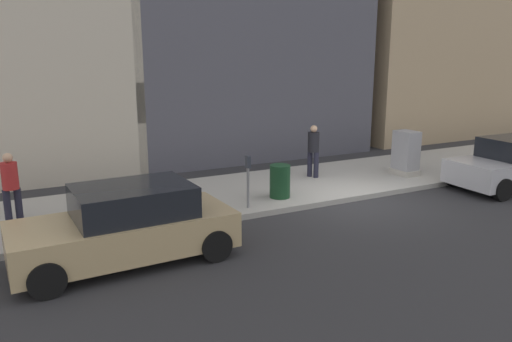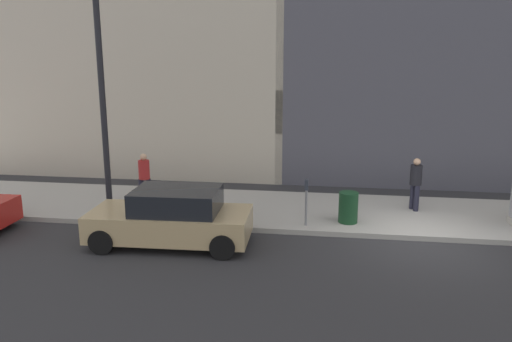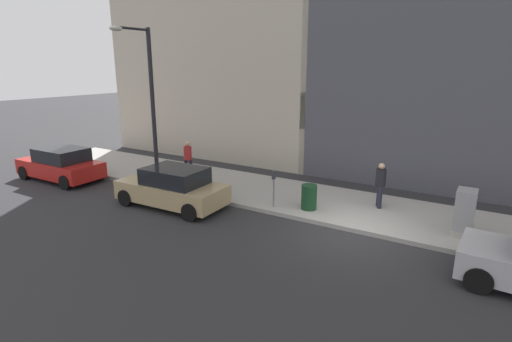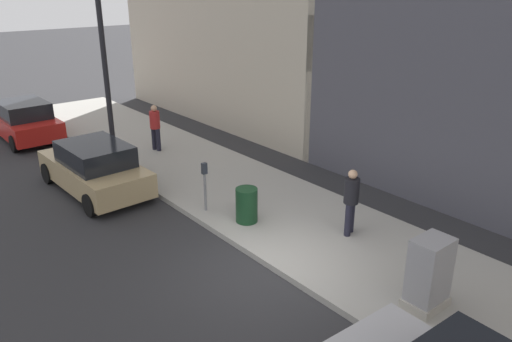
{
  "view_description": "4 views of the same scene",
  "coord_description": "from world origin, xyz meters",
  "px_view_note": "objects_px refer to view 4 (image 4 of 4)",
  "views": [
    {
      "loc": [
        -10.45,
        8.6,
        3.99
      ],
      "look_at": [
        0.62,
        2.8,
        1.04
      ],
      "focal_mm": 35.0,
      "sensor_mm": 36.0,
      "label": 1
    },
    {
      "loc": [
        -13.21,
        2.57,
        4.9
      ],
      "look_at": [
        0.14,
        4.52,
        1.77
      ],
      "focal_mm": 35.0,
      "sensor_mm": 36.0,
      "label": 2
    },
    {
      "loc": [
        -11.66,
        -3.59,
        5.2
      ],
      "look_at": [
        1.92,
        4.78,
        0.93
      ],
      "focal_mm": 28.0,
      "sensor_mm": 36.0,
      "label": 3
    },
    {
      "loc": [
        -6.21,
        -7.11,
        5.96
      ],
      "look_at": [
        1.37,
        2.11,
        1.36
      ],
      "focal_mm": 35.0,
      "sensor_mm": 36.0,
      "label": 4
    }
  ],
  "objects_px": {
    "pedestrian_near_meter": "(351,198)",
    "pedestrian_midblock": "(155,125)",
    "trash_bin": "(247,205)",
    "parked_car_tan": "(95,168)",
    "utility_box": "(429,274)",
    "parking_meter": "(205,182)",
    "parked_car_red": "(24,121)",
    "streetlamp": "(95,43)"
  },
  "relations": [
    {
      "from": "trash_bin",
      "to": "utility_box",
      "type": "bearing_deg",
      "value": -85.37
    },
    {
      "from": "parked_car_red",
      "to": "utility_box",
      "type": "bearing_deg",
      "value": -82.38
    },
    {
      "from": "trash_bin",
      "to": "pedestrian_near_meter",
      "type": "distance_m",
      "value": 2.63
    },
    {
      "from": "pedestrian_near_meter",
      "to": "pedestrian_midblock",
      "type": "height_order",
      "value": "same"
    },
    {
      "from": "parked_car_red",
      "to": "pedestrian_near_meter",
      "type": "xyz_separation_m",
      "value": [
        3.61,
        -13.65,
        0.35
      ]
    },
    {
      "from": "parked_car_tan",
      "to": "parking_meter",
      "type": "relative_size",
      "value": 3.15
    },
    {
      "from": "parked_car_tan",
      "to": "utility_box",
      "type": "distance_m",
      "value": 9.9
    },
    {
      "from": "utility_box",
      "to": "parked_car_tan",
      "type": "bearing_deg",
      "value": 104.34
    },
    {
      "from": "streetlamp",
      "to": "parked_car_tan",
      "type": "bearing_deg",
      "value": -119.69
    },
    {
      "from": "parked_car_tan",
      "to": "pedestrian_midblock",
      "type": "distance_m",
      "value": 3.62
    },
    {
      "from": "parked_car_tan",
      "to": "streetlamp",
      "type": "height_order",
      "value": "streetlamp"
    },
    {
      "from": "parked_car_red",
      "to": "trash_bin",
      "type": "relative_size",
      "value": 4.7
    },
    {
      "from": "parked_car_tan",
      "to": "pedestrian_near_meter",
      "type": "relative_size",
      "value": 2.56
    },
    {
      "from": "utility_box",
      "to": "parked_car_red",
      "type": "bearing_deg",
      "value": 98.6
    },
    {
      "from": "trash_bin",
      "to": "pedestrian_near_meter",
      "type": "relative_size",
      "value": 0.54
    },
    {
      "from": "utility_box",
      "to": "trash_bin",
      "type": "bearing_deg",
      "value": 94.63
    },
    {
      "from": "parking_meter",
      "to": "pedestrian_midblock",
      "type": "distance_m",
      "value": 5.54
    },
    {
      "from": "parked_car_red",
      "to": "pedestrian_near_meter",
      "type": "height_order",
      "value": "pedestrian_near_meter"
    },
    {
      "from": "trash_bin",
      "to": "pedestrian_midblock",
      "type": "xyz_separation_m",
      "value": [
        1.01,
        6.55,
        0.49
      ]
    },
    {
      "from": "parked_car_tan",
      "to": "trash_bin",
      "type": "bearing_deg",
      "value": -68.09
    },
    {
      "from": "utility_box",
      "to": "trash_bin",
      "type": "distance_m",
      "value": 4.96
    },
    {
      "from": "parked_car_red",
      "to": "pedestrian_midblock",
      "type": "relative_size",
      "value": 2.55
    },
    {
      "from": "streetlamp",
      "to": "pedestrian_near_meter",
      "type": "xyz_separation_m",
      "value": [
        2.13,
        -9.27,
        -2.93
      ]
    },
    {
      "from": "parked_car_red",
      "to": "trash_bin",
      "type": "bearing_deg",
      "value": -80.71
    },
    {
      "from": "trash_bin",
      "to": "pedestrian_near_meter",
      "type": "xyz_separation_m",
      "value": [
        1.51,
        -2.1,
        0.49
      ]
    },
    {
      "from": "parked_car_red",
      "to": "parking_meter",
      "type": "distance_m",
      "value": 10.47
    },
    {
      "from": "utility_box",
      "to": "pedestrian_near_meter",
      "type": "relative_size",
      "value": 0.86
    },
    {
      "from": "trash_bin",
      "to": "pedestrian_midblock",
      "type": "distance_m",
      "value": 6.64
    },
    {
      "from": "utility_box",
      "to": "streetlamp",
      "type": "xyz_separation_m",
      "value": [
        -1.02,
        12.11,
        3.17
      ]
    },
    {
      "from": "parking_meter",
      "to": "streetlamp",
      "type": "distance_m",
      "value": 6.69
    },
    {
      "from": "parking_meter",
      "to": "pedestrian_midblock",
      "type": "height_order",
      "value": "pedestrian_midblock"
    },
    {
      "from": "parking_meter",
      "to": "pedestrian_near_meter",
      "type": "distance_m",
      "value": 3.85
    },
    {
      "from": "parking_meter",
      "to": "pedestrian_near_meter",
      "type": "xyz_separation_m",
      "value": [
        1.96,
        -3.31,
        0.11
      ]
    },
    {
      "from": "parked_car_tan",
      "to": "utility_box",
      "type": "bearing_deg",
      "value": -77.57
    },
    {
      "from": "parked_car_tan",
      "to": "trash_bin",
      "type": "height_order",
      "value": "parked_car_tan"
    },
    {
      "from": "parking_meter",
      "to": "trash_bin",
      "type": "relative_size",
      "value": 1.5
    },
    {
      "from": "parked_car_tan",
      "to": "streetlamp",
      "type": "distance_m",
      "value": 4.38
    },
    {
      "from": "streetlamp",
      "to": "pedestrian_midblock",
      "type": "relative_size",
      "value": 3.92
    },
    {
      "from": "pedestrian_near_meter",
      "to": "parking_meter",
      "type": "bearing_deg",
      "value": -81.91
    },
    {
      "from": "trash_bin",
      "to": "parked_car_tan",
      "type": "bearing_deg",
      "value": 113.81
    },
    {
      "from": "trash_bin",
      "to": "pedestrian_near_meter",
      "type": "height_order",
      "value": "pedestrian_near_meter"
    },
    {
      "from": "pedestrian_near_meter",
      "to": "pedestrian_midblock",
      "type": "relative_size",
      "value": 1.0
    }
  ]
}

